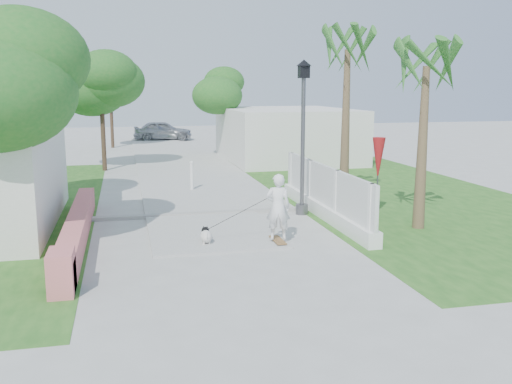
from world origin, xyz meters
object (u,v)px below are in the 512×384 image
object	(u,v)px
patio_umbrella	(378,160)
parked_car	(163,131)
skateboarder	(254,211)
dog	(206,236)
street_lamp	(303,131)
bollard	(192,175)

from	to	relation	value
patio_umbrella	parked_car	size ratio (longest dim) A/B	0.57
skateboarder	parked_car	bearing A→B (deg)	-75.89
skateboarder	dog	world-z (taller)	skateboarder
skateboarder	dog	bearing A→B (deg)	6.97
street_lamp	dog	bearing A→B (deg)	-140.30
street_lamp	bollard	xyz separation A→B (m)	(-2.70, 4.50, -1.84)
skateboarder	dog	distance (m)	1.27
bollard	patio_umbrella	distance (m)	7.25
parked_car	patio_umbrella	bearing A→B (deg)	-167.42
street_lamp	skateboarder	bearing A→B (deg)	-126.61
patio_umbrella	dog	size ratio (longest dim) A/B	3.73
bollard	patio_umbrella	bearing A→B (deg)	-50.09
street_lamp	bollard	size ratio (longest dim) A/B	4.07
bollard	parked_car	size ratio (longest dim) A/B	0.27
patio_umbrella	skateboarder	bearing A→B (deg)	-155.69
patio_umbrella	dog	xyz separation A→B (m)	(-5.11, -1.67, -1.46)
dog	skateboarder	bearing A→B (deg)	-3.61
parked_car	bollard	bearing A→B (deg)	-177.79
street_lamp	dog	xyz separation A→B (m)	(-3.21, -2.67, -2.20)
patio_umbrella	bollard	bearing A→B (deg)	129.91
bollard	parked_car	xyz separation A→B (m)	(0.35, 20.23, 0.10)
street_lamp	dog	distance (m)	4.72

